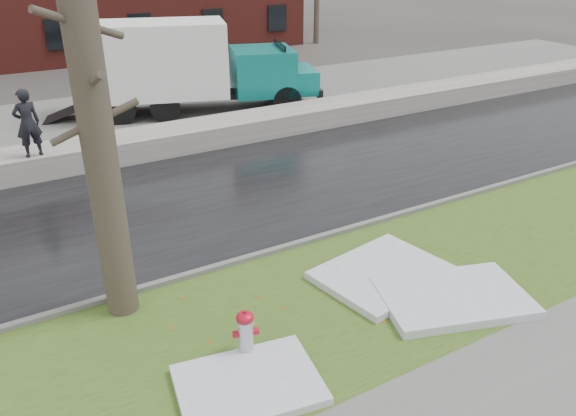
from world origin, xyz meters
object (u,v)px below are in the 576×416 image
fire_hydrant (246,332)px  box_truck (183,66)px  worker (27,123)px  tree (96,126)px

fire_hydrant → box_truck: size_ratio=0.08×
fire_hydrant → box_truck: (4.41, 14.43, 1.37)m
fire_hydrant → worker: size_ratio=0.46×
fire_hydrant → box_truck: box_truck is taller
tree → worker: 7.86m
tree → box_truck: size_ratio=0.67×
tree → box_truck: 13.51m
fire_hydrant → worker: (-1.86, 9.99, 1.20)m
fire_hydrant → tree: (-1.44, 2.38, 3.12)m
tree → worker: size_ratio=3.66×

